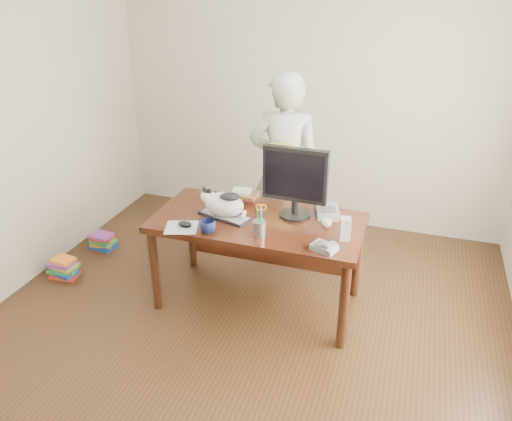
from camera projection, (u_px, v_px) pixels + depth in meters
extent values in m
plane|color=black|center=(232.00, 347.00, 3.62)|extent=(4.50, 4.50, 0.00)
plane|color=silver|center=(310.00, 95.00, 4.95)|extent=(4.00, 0.00, 4.00)
cube|color=black|center=(258.00, 222.00, 3.82)|extent=(1.60, 0.80, 0.05)
cylinder|color=black|center=(155.00, 270.00, 3.90)|extent=(0.07, 0.07, 0.70)
cylinder|color=black|center=(343.00, 307.00, 3.48)|extent=(0.07, 0.07, 0.70)
cylinder|color=black|center=(192.00, 231.00, 4.48)|extent=(0.07, 0.07, 0.70)
cylinder|color=black|center=(357.00, 258.00, 4.06)|extent=(0.07, 0.07, 0.70)
cube|color=black|center=(271.00, 238.00, 4.26)|extent=(1.45, 0.03, 0.50)
cube|color=black|center=(225.00, 216.00, 3.84)|extent=(0.43, 0.26, 0.02)
cube|color=#A4A4A9|center=(225.00, 215.00, 3.83)|extent=(0.40, 0.23, 0.00)
ellipsoid|color=white|center=(224.00, 205.00, 3.79)|extent=(0.35, 0.27, 0.19)
ellipsoid|color=white|center=(208.00, 196.00, 3.84)|extent=(0.14, 0.13, 0.10)
ellipsoid|color=black|center=(208.00, 192.00, 3.82)|extent=(0.10, 0.09, 0.04)
cone|color=black|center=(204.00, 189.00, 3.82)|extent=(0.06, 0.06, 0.06)
cone|color=black|center=(209.00, 190.00, 3.79)|extent=(0.06, 0.06, 0.06)
ellipsoid|color=black|center=(230.00, 197.00, 3.73)|extent=(0.19, 0.17, 0.04)
cylinder|color=white|center=(244.00, 215.00, 3.78)|extent=(0.06, 0.13, 0.04)
cylinder|color=black|center=(295.00, 215.00, 3.86)|extent=(0.25, 0.25, 0.02)
cylinder|color=black|center=(295.00, 207.00, 3.83)|extent=(0.05, 0.05, 0.11)
cube|color=black|center=(295.00, 175.00, 3.70)|extent=(0.50, 0.07, 0.42)
cube|color=black|center=(294.00, 176.00, 3.67)|extent=(0.45, 0.02, 0.35)
cylinder|color=gray|center=(259.00, 228.00, 3.57)|extent=(0.11, 0.11, 0.11)
cylinder|color=black|center=(257.00, 216.00, 3.54)|extent=(0.03, 0.04, 0.16)
cylinder|color=#0B54A1|center=(261.00, 217.00, 3.51)|extent=(0.02, 0.04, 0.16)
cylinder|color=#A71721|center=(260.00, 215.00, 3.54)|extent=(0.01, 0.04, 0.16)
cylinder|color=#1B8730|center=(257.00, 217.00, 3.51)|extent=(0.03, 0.03, 0.16)
cylinder|color=#9F9FA3|center=(260.00, 216.00, 3.52)|extent=(0.02, 0.03, 0.12)
cylinder|color=#9F9FA3|center=(262.00, 216.00, 3.51)|extent=(0.02, 0.03, 0.12)
torus|color=orange|center=(259.00, 207.00, 3.49)|extent=(0.05, 0.03, 0.05)
torus|color=orange|center=(263.00, 207.00, 3.49)|extent=(0.05, 0.03, 0.05)
cube|color=#B8BDC5|center=(181.00, 227.00, 3.68)|extent=(0.29, 0.28, 0.01)
ellipsoid|color=black|center=(185.00, 224.00, 3.68)|extent=(0.12, 0.10, 0.04)
imported|color=#0D1436|center=(208.00, 227.00, 3.60)|extent=(0.17, 0.17, 0.10)
cube|color=slate|center=(324.00, 248.00, 3.38)|extent=(0.20, 0.17, 0.04)
cube|color=#3F3F42|center=(320.00, 244.00, 3.38)|extent=(0.09, 0.10, 0.01)
cube|color=#9F9FA3|center=(330.00, 245.00, 3.35)|extent=(0.09, 0.15, 0.05)
cube|color=#9A9A9C|center=(345.00, 229.00, 3.49)|extent=(0.09, 0.10, 0.17)
sphere|color=white|center=(327.00, 223.00, 3.67)|extent=(0.08, 0.08, 0.08)
cube|color=#461812|center=(243.00, 198.00, 4.12)|extent=(0.25, 0.19, 0.04)
cube|color=brown|center=(244.00, 195.00, 4.09)|extent=(0.23, 0.18, 0.03)
cube|color=white|center=(242.00, 191.00, 4.09)|extent=(0.17, 0.14, 0.02)
cube|color=slate|center=(327.00, 211.00, 3.87)|extent=(0.23, 0.26, 0.06)
cube|color=#3F3F42|center=(328.00, 209.00, 3.82)|extent=(0.14, 0.14, 0.01)
imported|color=silver|center=(285.00, 170.00, 4.42)|extent=(0.69, 0.51, 1.74)
cube|color=gold|center=(280.00, 157.00, 4.20)|extent=(0.18, 0.12, 0.23)
cube|color=red|center=(65.00, 275.00, 4.45)|extent=(0.25, 0.19, 0.03)
cube|color=navy|center=(65.00, 272.00, 4.43)|extent=(0.23, 0.18, 0.03)
cube|color=#28883D|center=(64.00, 268.00, 4.43)|extent=(0.27, 0.22, 0.03)
cube|color=gold|center=(64.00, 266.00, 4.41)|extent=(0.21, 0.16, 0.03)
cube|color=#81388D|center=(61.00, 263.00, 4.39)|extent=(0.23, 0.17, 0.03)
cube|color=orange|center=(63.00, 260.00, 4.39)|extent=(0.21, 0.17, 0.03)
cube|color=navy|center=(103.00, 246.00, 4.91)|extent=(0.25, 0.19, 0.03)
cube|color=orange|center=(102.00, 243.00, 4.90)|extent=(0.22, 0.19, 0.03)
cube|color=#28883D|center=(103.00, 241.00, 4.88)|extent=(0.24, 0.19, 0.03)
cube|color=red|center=(102.00, 237.00, 4.88)|extent=(0.21, 0.16, 0.03)
cube|color=#81388D|center=(101.00, 235.00, 4.85)|extent=(0.22, 0.17, 0.03)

